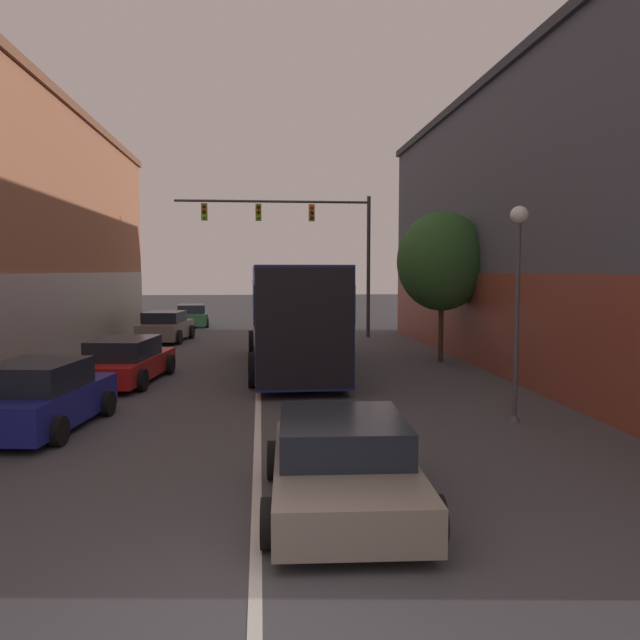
{
  "coord_description": "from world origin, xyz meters",
  "views": [
    {
      "loc": [
        0.07,
        -5.42,
        3.28
      ],
      "look_at": [
        1.9,
        13.63,
        1.76
      ],
      "focal_mm": 35.0,
      "sensor_mm": 36.0,
      "label": 1
    }
  ],
  "objects_px": {
    "parked_car_left_near": "(40,398)",
    "parked_car_left_far": "(191,316)",
    "hatchback_foreground": "(343,464)",
    "parked_car_left_mid": "(166,327)",
    "street_lamp": "(518,282)",
    "street_tree_near": "(442,261)",
    "bus": "(292,312)",
    "parked_car_left_distant": "(126,361)",
    "traffic_signal_gantry": "(305,232)"
  },
  "relations": [
    {
      "from": "parked_car_left_near",
      "to": "parked_car_left_far",
      "type": "bearing_deg",
      "value": 6.6
    },
    {
      "from": "hatchback_foreground",
      "to": "parked_car_left_mid",
      "type": "xyz_separation_m",
      "value": [
        -5.52,
        20.85,
        0.09
      ]
    },
    {
      "from": "street_lamp",
      "to": "street_tree_near",
      "type": "xyz_separation_m",
      "value": [
        0.94,
        8.8,
        0.57
      ]
    },
    {
      "from": "bus",
      "to": "parked_car_left_near",
      "type": "relative_size",
      "value": 2.51
    },
    {
      "from": "parked_car_left_mid",
      "to": "street_tree_near",
      "type": "bearing_deg",
      "value": -118.33
    },
    {
      "from": "bus",
      "to": "street_tree_near",
      "type": "bearing_deg",
      "value": -79.41
    },
    {
      "from": "bus",
      "to": "parked_car_left_mid",
      "type": "xyz_separation_m",
      "value": [
        -5.43,
        8.65,
        -1.25
      ]
    },
    {
      "from": "parked_car_left_mid",
      "to": "parked_car_left_distant",
      "type": "distance_m",
      "value": 10.73
    },
    {
      "from": "hatchback_foreground",
      "to": "parked_car_left_far",
      "type": "height_order",
      "value": "parked_car_left_far"
    },
    {
      "from": "parked_car_left_far",
      "to": "street_tree_near",
      "type": "bearing_deg",
      "value": -152.04
    },
    {
      "from": "street_lamp",
      "to": "parked_car_left_far",
      "type": "bearing_deg",
      "value": 111.44
    },
    {
      "from": "hatchback_foreground",
      "to": "street_tree_near",
      "type": "bearing_deg",
      "value": -19.25
    },
    {
      "from": "traffic_signal_gantry",
      "to": "street_tree_near",
      "type": "height_order",
      "value": "traffic_signal_gantry"
    },
    {
      "from": "parked_car_left_near",
      "to": "street_lamp",
      "type": "xyz_separation_m",
      "value": [
        10.03,
        -0.21,
        2.37
      ]
    },
    {
      "from": "bus",
      "to": "parked_car_left_near",
      "type": "xyz_separation_m",
      "value": [
        -5.56,
        -7.49,
        -1.25
      ]
    },
    {
      "from": "bus",
      "to": "street_tree_near",
      "type": "xyz_separation_m",
      "value": [
        5.4,
        1.1,
        1.68
      ]
    },
    {
      "from": "parked_car_left_near",
      "to": "parked_car_left_distant",
      "type": "distance_m",
      "value": 5.46
    },
    {
      "from": "street_lamp",
      "to": "parked_car_left_near",
      "type": "bearing_deg",
      "value": 178.79
    },
    {
      "from": "parked_car_left_near",
      "to": "parked_car_left_mid",
      "type": "xyz_separation_m",
      "value": [
        0.14,
        16.15,
        0.0
      ]
    },
    {
      "from": "hatchback_foreground",
      "to": "parked_car_left_near",
      "type": "bearing_deg",
      "value": 52.78
    },
    {
      "from": "hatchback_foreground",
      "to": "parked_car_left_far",
      "type": "bearing_deg",
      "value": 12.74
    },
    {
      "from": "hatchback_foreground",
      "to": "parked_car_left_distant",
      "type": "relative_size",
      "value": 0.86
    },
    {
      "from": "parked_car_left_far",
      "to": "parked_car_left_distant",
      "type": "relative_size",
      "value": 0.91
    },
    {
      "from": "bus",
      "to": "street_lamp",
      "type": "relative_size",
      "value": 2.22
    },
    {
      "from": "parked_car_left_near",
      "to": "traffic_signal_gantry",
      "type": "relative_size",
      "value": 0.44
    },
    {
      "from": "parked_car_left_far",
      "to": "hatchback_foreground",
      "type": "bearing_deg",
      "value": -175.81
    },
    {
      "from": "traffic_signal_gantry",
      "to": "street_tree_near",
      "type": "distance_m",
      "value": 9.66
    },
    {
      "from": "street_lamp",
      "to": "street_tree_near",
      "type": "distance_m",
      "value": 8.87
    },
    {
      "from": "hatchback_foreground",
      "to": "traffic_signal_gantry",
      "type": "distance_m",
      "value": 22.33
    },
    {
      "from": "traffic_signal_gantry",
      "to": "street_lamp",
      "type": "height_order",
      "value": "traffic_signal_gantry"
    },
    {
      "from": "parked_car_left_far",
      "to": "street_lamp",
      "type": "relative_size",
      "value": 0.93
    },
    {
      "from": "bus",
      "to": "parked_car_left_far",
      "type": "distance_m",
      "value": 17.51
    },
    {
      "from": "traffic_signal_gantry",
      "to": "parked_car_left_mid",
      "type": "bearing_deg",
      "value": -171.53
    },
    {
      "from": "parked_car_left_far",
      "to": "street_tree_near",
      "type": "height_order",
      "value": "street_tree_near"
    },
    {
      "from": "hatchback_foreground",
      "to": "street_lamp",
      "type": "height_order",
      "value": "street_lamp"
    },
    {
      "from": "hatchback_foreground",
      "to": "parked_car_left_distant",
      "type": "xyz_separation_m",
      "value": [
        -5.06,
        10.13,
        0.05
      ]
    },
    {
      "from": "parked_car_left_near",
      "to": "traffic_signal_gantry",
      "type": "xyz_separation_m",
      "value": [
        6.72,
        17.13,
        4.49
      ]
    },
    {
      "from": "parked_car_left_distant",
      "to": "street_lamp",
      "type": "xyz_separation_m",
      "value": [
        9.43,
        -5.64,
        2.41
      ]
    },
    {
      "from": "parked_car_left_far",
      "to": "street_lamp",
      "type": "height_order",
      "value": "street_lamp"
    },
    {
      "from": "parked_car_left_near",
      "to": "parked_car_left_mid",
      "type": "relative_size",
      "value": 0.99
    },
    {
      "from": "bus",
      "to": "parked_car_left_mid",
      "type": "relative_size",
      "value": 2.48
    },
    {
      "from": "parked_car_left_distant",
      "to": "street_tree_near",
      "type": "bearing_deg",
      "value": -65.99
    },
    {
      "from": "hatchback_foreground",
      "to": "street_tree_near",
      "type": "relative_size",
      "value": 0.76
    },
    {
      "from": "parked_car_left_mid",
      "to": "street_tree_near",
      "type": "relative_size",
      "value": 0.78
    },
    {
      "from": "parked_car_left_near",
      "to": "parked_car_left_far",
      "type": "relative_size",
      "value": 0.95
    },
    {
      "from": "parked_car_left_mid",
      "to": "street_lamp",
      "type": "xyz_separation_m",
      "value": [
        9.89,
        -16.36,
        2.37
      ]
    },
    {
      "from": "parked_car_left_far",
      "to": "street_tree_near",
      "type": "distance_m",
      "value": 19.05
    },
    {
      "from": "hatchback_foreground",
      "to": "street_lamp",
      "type": "bearing_deg",
      "value": -41.74
    },
    {
      "from": "hatchback_foreground",
      "to": "traffic_signal_gantry",
      "type": "height_order",
      "value": "traffic_signal_gantry"
    },
    {
      "from": "hatchback_foreground",
      "to": "street_lamp",
      "type": "relative_size",
      "value": 0.88
    }
  ]
}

